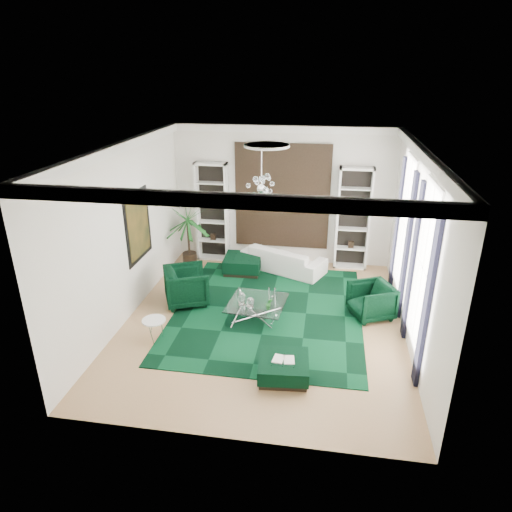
% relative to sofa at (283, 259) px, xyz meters
% --- Properties ---
extents(floor, '(6.00, 7.00, 0.02)m').
position_rel_sofa_xyz_m(floor, '(-0.14, -2.80, -0.34)').
color(floor, tan).
rests_on(floor, ground).
extents(ceiling, '(6.00, 7.00, 0.02)m').
position_rel_sofa_xyz_m(ceiling, '(-0.14, -2.80, 3.48)').
color(ceiling, white).
rests_on(ceiling, ground).
extents(wall_back, '(6.00, 0.02, 3.80)m').
position_rel_sofa_xyz_m(wall_back, '(-0.14, 0.71, 1.57)').
color(wall_back, silver).
rests_on(wall_back, ground).
extents(wall_front, '(6.00, 0.02, 3.80)m').
position_rel_sofa_xyz_m(wall_front, '(-0.14, -6.31, 1.57)').
color(wall_front, silver).
rests_on(wall_front, ground).
extents(wall_left, '(0.02, 7.00, 3.80)m').
position_rel_sofa_xyz_m(wall_left, '(-3.15, -2.80, 1.57)').
color(wall_left, silver).
rests_on(wall_left, ground).
extents(wall_right, '(0.02, 7.00, 3.80)m').
position_rel_sofa_xyz_m(wall_right, '(2.87, -2.80, 1.57)').
color(wall_right, silver).
rests_on(wall_right, ground).
extents(crown_molding, '(6.00, 7.00, 0.18)m').
position_rel_sofa_xyz_m(crown_molding, '(-0.14, -2.80, 3.37)').
color(crown_molding, white).
rests_on(crown_molding, ceiling).
extents(ceiling_medallion, '(0.90, 0.90, 0.05)m').
position_rel_sofa_xyz_m(ceiling_medallion, '(-0.14, -2.50, 3.44)').
color(ceiling_medallion, white).
rests_on(ceiling_medallion, ceiling).
extents(tapestry, '(2.50, 0.06, 2.80)m').
position_rel_sofa_xyz_m(tapestry, '(-0.14, 0.66, 1.57)').
color(tapestry, black).
rests_on(tapestry, wall_back).
extents(shelving_left, '(0.90, 0.38, 2.80)m').
position_rel_sofa_xyz_m(shelving_left, '(-2.09, 0.51, 1.07)').
color(shelving_left, white).
rests_on(shelving_left, floor).
extents(shelving_right, '(0.90, 0.38, 2.80)m').
position_rel_sofa_xyz_m(shelving_right, '(1.81, 0.51, 1.07)').
color(shelving_right, white).
rests_on(shelving_right, floor).
extents(painting, '(0.04, 1.30, 1.60)m').
position_rel_sofa_xyz_m(painting, '(-3.11, -2.20, 1.52)').
color(painting, black).
rests_on(painting, wall_left).
extents(window_near, '(0.03, 1.10, 2.90)m').
position_rel_sofa_xyz_m(window_near, '(2.85, -3.70, 1.57)').
color(window_near, white).
rests_on(window_near, wall_right).
extents(curtain_near_a, '(0.07, 0.30, 3.25)m').
position_rel_sofa_xyz_m(curtain_near_a, '(2.82, -4.48, 1.32)').
color(curtain_near_a, black).
rests_on(curtain_near_a, floor).
extents(curtain_near_b, '(0.07, 0.30, 3.25)m').
position_rel_sofa_xyz_m(curtain_near_b, '(2.82, -2.92, 1.32)').
color(curtain_near_b, black).
rests_on(curtain_near_b, floor).
extents(window_far, '(0.03, 1.10, 2.90)m').
position_rel_sofa_xyz_m(window_far, '(2.85, -1.30, 1.57)').
color(window_far, white).
rests_on(window_far, wall_right).
extents(curtain_far_a, '(0.07, 0.30, 3.25)m').
position_rel_sofa_xyz_m(curtain_far_a, '(2.82, -2.08, 1.32)').
color(curtain_far_a, black).
rests_on(curtain_far_a, floor).
extents(curtain_far_b, '(0.07, 0.30, 3.25)m').
position_rel_sofa_xyz_m(curtain_far_b, '(2.82, -0.52, 1.32)').
color(curtain_far_b, black).
rests_on(curtain_far_b, floor).
extents(rug, '(4.20, 5.00, 0.02)m').
position_rel_sofa_xyz_m(rug, '(-0.10, -2.35, -0.32)').
color(rug, black).
rests_on(rug, floor).
extents(sofa, '(2.45, 1.75, 0.67)m').
position_rel_sofa_xyz_m(sofa, '(0.00, 0.00, 0.00)').
color(sofa, white).
rests_on(sofa, floor).
extents(armchair_left, '(1.28, 1.27, 0.89)m').
position_rel_sofa_xyz_m(armchair_left, '(-2.05, -2.25, 0.11)').
color(armchair_left, black).
rests_on(armchair_left, floor).
extents(armchair_right, '(1.13, 1.12, 0.79)m').
position_rel_sofa_xyz_m(armchair_right, '(2.19, -2.21, 0.06)').
color(armchair_right, black).
rests_on(armchair_right, floor).
extents(coffee_table, '(1.32, 1.32, 0.41)m').
position_rel_sofa_xyz_m(coffee_table, '(-0.30, -2.73, -0.13)').
color(coffee_table, white).
rests_on(coffee_table, floor).
extents(ottoman_side, '(1.02, 1.02, 0.43)m').
position_rel_sofa_xyz_m(ottoman_side, '(-1.08, -0.29, -0.12)').
color(ottoman_side, black).
rests_on(ottoman_side, floor).
extents(ottoman_front, '(0.96, 0.96, 0.36)m').
position_rel_sofa_xyz_m(ottoman_front, '(0.50, -4.67, -0.16)').
color(ottoman_front, black).
rests_on(ottoman_front, floor).
extents(book, '(0.40, 0.26, 0.03)m').
position_rel_sofa_xyz_m(book, '(0.50, -4.67, 0.04)').
color(book, white).
rests_on(book, ottoman_front).
extents(side_table, '(0.61, 0.61, 0.46)m').
position_rel_sofa_xyz_m(side_table, '(-2.22, -3.90, -0.10)').
color(side_table, white).
rests_on(side_table, floor).
extents(palm, '(1.60, 1.60, 2.16)m').
position_rel_sofa_xyz_m(palm, '(-2.64, -0.07, 0.75)').
color(palm, '#19591E').
rests_on(palm, floor).
extents(chandelier, '(0.94, 0.94, 0.67)m').
position_rel_sofa_xyz_m(chandelier, '(-0.28, -2.29, 2.52)').
color(chandelier, white).
rests_on(chandelier, ceiling).
extents(table_plant, '(0.16, 0.14, 0.25)m').
position_rel_sofa_xyz_m(table_plant, '(0.00, -2.98, 0.21)').
color(table_plant, '#19591E').
rests_on(table_plant, coffee_table).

